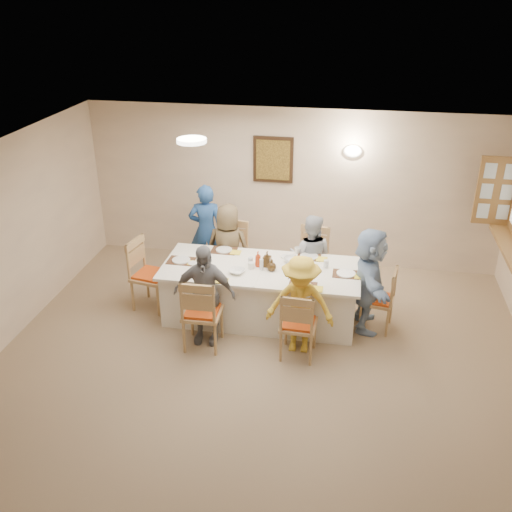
% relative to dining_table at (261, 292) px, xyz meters
% --- Properties ---
extents(ground, '(7.00, 7.00, 0.00)m').
position_rel_dining_table_xyz_m(ground, '(0.18, -1.66, -0.38)').
color(ground, '#8E785D').
extents(room_walls, '(7.00, 7.00, 7.00)m').
position_rel_dining_table_xyz_m(room_walls, '(0.18, -1.66, 1.13)').
color(room_walls, beige).
rests_on(room_walls, ground).
extents(wall_picture, '(0.62, 0.05, 0.72)m').
position_rel_dining_table_xyz_m(wall_picture, '(-0.12, 1.81, 1.32)').
color(wall_picture, '#311D11').
rests_on(wall_picture, room_walls).
extents(wall_sconce, '(0.26, 0.09, 0.18)m').
position_rel_dining_table_xyz_m(wall_sconce, '(1.08, 1.78, 1.52)').
color(wall_sconce, white).
rests_on(wall_sconce, room_walls).
extents(ceiling_light, '(0.36, 0.36, 0.05)m').
position_rel_dining_table_xyz_m(ceiling_light, '(-0.82, -0.16, 2.09)').
color(ceiling_light, white).
rests_on(ceiling_light, room_walls).
extents(hatch_sill, '(0.30, 1.50, 0.05)m').
position_rel_dining_table_xyz_m(hatch_sill, '(3.27, 0.74, 0.59)').
color(hatch_sill, olive).
rests_on(hatch_sill, room_walls).
extents(shutter_door, '(0.55, 0.04, 1.00)m').
position_rel_dining_table_xyz_m(shutter_door, '(3.13, 1.50, 1.12)').
color(shutter_door, olive).
rests_on(shutter_door, room_walls).
extents(dining_table, '(2.63, 1.11, 0.76)m').
position_rel_dining_table_xyz_m(dining_table, '(0.00, 0.00, 0.00)').
color(dining_table, white).
rests_on(dining_table, ground).
extents(chair_back_left, '(0.53, 0.53, 1.00)m').
position_rel_dining_table_xyz_m(chair_back_left, '(-0.60, 0.80, 0.12)').
color(chair_back_left, tan).
rests_on(chair_back_left, ground).
extents(chair_back_right, '(0.54, 0.54, 0.99)m').
position_rel_dining_table_xyz_m(chair_back_right, '(0.60, 0.80, 0.12)').
color(chair_back_right, tan).
rests_on(chair_back_right, ground).
extents(chair_front_left, '(0.49, 0.49, 1.00)m').
position_rel_dining_table_xyz_m(chair_front_left, '(-0.60, -0.80, 0.12)').
color(chair_front_left, tan).
rests_on(chair_front_left, ground).
extents(chair_front_right, '(0.46, 0.46, 0.92)m').
position_rel_dining_table_xyz_m(chair_front_right, '(0.60, -0.80, 0.08)').
color(chair_front_right, tan).
rests_on(chair_front_right, ground).
extents(chair_left_end, '(0.57, 0.57, 1.02)m').
position_rel_dining_table_xyz_m(chair_left_end, '(-1.55, 0.00, 0.13)').
color(chair_left_end, tan).
rests_on(chair_left_end, ground).
extents(chair_right_end, '(0.49, 0.49, 0.88)m').
position_rel_dining_table_xyz_m(chair_right_end, '(1.55, 0.00, 0.06)').
color(chair_right_end, tan).
rests_on(chair_right_end, ground).
extents(diner_back_left, '(0.69, 0.48, 1.35)m').
position_rel_dining_table_xyz_m(diner_back_left, '(-0.60, 0.68, 0.29)').
color(diner_back_left, brown).
rests_on(diner_back_left, ground).
extents(diner_back_right, '(0.69, 0.57, 1.28)m').
position_rel_dining_table_xyz_m(diner_back_right, '(0.60, 0.68, 0.26)').
color(diner_back_right, '#A9B0BB').
rests_on(diner_back_right, ground).
extents(diner_front_left, '(0.80, 0.37, 1.34)m').
position_rel_dining_table_xyz_m(diner_front_left, '(-0.60, -0.68, 0.29)').
color(diner_front_left, slate).
rests_on(diner_front_left, ground).
extents(diner_front_right, '(0.85, 0.51, 1.29)m').
position_rel_dining_table_xyz_m(diner_front_right, '(0.60, -0.68, 0.26)').
color(diner_front_right, gold).
rests_on(diner_front_right, ground).
extents(diner_right_end, '(1.37, 0.59, 1.42)m').
position_rel_dining_table_xyz_m(diner_right_end, '(1.42, 0.00, 0.33)').
color(diner_right_end, '#9CBAE0').
rests_on(diner_right_end, ground).
extents(caregiver, '(0.66, 0.54, 1.46)m').
position_rel_dining_table_xyz_m(caregiver, '(-1.05, 1.15, 0.35)').
color(caregiver, '#265094').
rests_on(caregiver, ground).
extents(placemat_fl, '(0.34, 0.25, 0.01)m').
position_rel_dining_table_xyz_m(placemat_fl, '(-0.60, -0.42, 0.38)').
color(placemat_fl, '#472B19').
rests_on(placemat_fl, dining_table).
extents(plate_fl, '(0.23, 0.23, 0.01)m').
position_rel_dining_table_xyz_m(plate_fl, '(-0.60, -0.42, 0.39)').
color(plate_fl, white).
rests_on(plate_fl, dining_table).
extents(napkin_fl, '(0.15, 0.15, 0.01)m').
position_rel_dining_table_xyz_m(napkin_fl, '(-0.42, -0.47, 0.39)').
color(napkin_fl, yellow).
rests_on(napkin_fl, dining_table).
extents(placemat_fr, '(0.35, 0.26, 0.01)m').
position_rel_dining_table_xyz_m(placemat_fr, '(0.60, -0.42, 0.38)').
color(placemat_fr, '#472B19').
rests_on(placemat_fr, dining_table).
extents(plate_fr, '(0.22, 0.22, 0.01)m').
position_rel_dining_table_xyz_m(plate_fr, '(0.60, -0.42, 0.39)').
color(plate_fr, white).
rests_on(plate_fr, dining_table).
extents(napkin_fr, '(0.15, 0.15, 0.01)m').
position_rel_dining_table_xyz_m(napkin_fr, '(0.78, -0.47, 0.39)').
color(napkin_fr, yellow).
rests_on(napkin_fr, dining_table).
extents(placemat_bl, '(0.36, 0.26, 0.01)m').
position_rel_dining_table_xyz_m(placemat_bl, '(-0.60, 0.42, 0.38)').
color(placemat_bl, '#472B19').
rests_on(placemat_bl, dining_table).
extents(plate_bl, '(0.23, 0.23, 0.01)m').
position_rel_dining_table_xyz_m(plate_bl, '(-0.60, 0.42, 0.39)').
color(plate_bl, white).
rests_on(plate_bl, dining_table).
extents(napkin_bl, '(0.14, 0.14, 0.01)m').
position_rel_dining_table_xyz_m(napkin_bl, '(-0.42, 0.37, 0.39)').
color(napkin_bl, yellow).
rests_on(napkin_bl, dining_table).
extents(placemat_br, '(0.32, 0.24, 0.01)m').
position_rel_dining_table_xyz_m(placemat_br, '(0.60, 0.42, 0.38)').
color(placemat_br, '#472B19').
rests_on(placemat_br, dining_table).
extents(plate_br, '(0.25, 0.25, 0.02)m').
position_rel_dining_table_xyz_m(plate_br, '(0.60, 0.42, 0.39)').
color(plate_br, white).
rests_on(plate_br, dining_table).
extents(napkin_br, '(0.15, 0.15, 0.01)m').
position_rel_dining_table_xyz_m(napkin_br, '(0.78, 0.37, 0.39)').
color(napkin_br, yellow).
rests_on(napkin_br, dining_table).
extents(placemat_le, '(0.37, 0.27, 0.01)m').
position_rel_dining_table_xyz_m(placemat_le, '(-1.10, 0.00, 0.38)').
color(placemat_le, '#472B19').
rests_on(placemat_le, dining_table).
extents(plate_le, '(0.25, 0.25, 0.02)m').
position_rel_dining_table_xyz_m(plate_le, '(-1.10, 0.00, 0.39)').
color(plate_le, white).
rests_on(plate_le, dining_table).
extents(napkin_le, '(0.13, 0.13, 0.01)m').
position_rel_dining_table_xyz_m(napkin_le, '(-0.92, -0.05, 0.39)').
color(napkin_le, yellow).
rests_on(napkin_le, dining_table).
extents(placemat_re, '(0.35, 0.26, 0.01)m').
position_rel_dining_table_xyz_m(placemat_re, '(1.12, 0.00, 0.38)').
color(placemat_re, '#472B19').
rests_on(placemat_re, dining_table).
extents(plate_re, '(0.25, 0.25, 0.02)m').
position_rel_dining_table_xyz_m(plate_re, '(1.12, 0.00, 0.39)').
color(plate_re, white).
rests_on(plate_re, dining_table).
extents(napkin_re, '(0.14, 0.14, 0.01)m').
position_rel_dining_table_xyz_m(napkin_re, '(1.30, -0.05, 0.39)').
color(napkin_re, yellow).
rests_on(napkin_re, dining_table).
extents(teacup_a, '(0.16, 0.16, 0.09)m').
position_rel_dining_table_xyz_m(teacup_a, '(-0.77, -0.35, 0.42)').
color(teacup_a, white).
rests_on(teacup_a, dining_table).
extents(teacup_b, '(0.10, 0.10, 0.08)m').
position_rel_dining_table_xyz_m(teacup_b, '(0.43, 0.52, 0.42)').
color(teacup_b, white).
rests_on(teacup_b, dining_table).
extents(bowl_a, '(0.28, 0.28, 0.05)m').
position_rel_dining_table_xyz_m(bowl_a, '(-0.28, -0.22, 0.40)').
color(bowl_a, white).
rests_on(bowl_a, dining_table).
extents(bowl_b, '(0.23, 0.23, 0.06)m').
position_rel_dining_table_xyz_m(bowl_b, '(0.38, 0.23, 0.41)').
color(bowl_b, white).
rests_on(bowl_b, dining_table).
extents(condiment_ketchup, '(0.10, 0.11, 0.22)m').
position_rel_dining_table_xyz_m(condiment_ketchup, '(-0.04, 0.03, 0.49)').
color(condiment_ketchup, '#BD3410').
rests_on(condiment_ketchup, dining_table).
extents(condiment_brown, '(0.12, 0.12, 0.21)m').
position_rel_dining_table_xyz_m(condiment_brown, '(0.07, 0.05, 0.49)').
color(condiment_brown, '#3C2810').
rests_on(condiment_brown, dining_table).
extents(condiment_malt, '(0.14, 0.14, 0.16)m').
position_rel_dining_table_xyz_m(condiment_malt, '(0.15, -0.06, 0.46)').
color(condiment_malt, '#3C2810').
rests_on(condiment_malt, dining_table).
extents(drinking_glass, '(0.07, 0.07, 0.10)m').
position_rel_dining_table_xyz_m(drinking_glass, '(-0.15, 0.05, 0.44)').
color(drinking_glass, silver).
rests_on(drinking_glass, dining_table).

